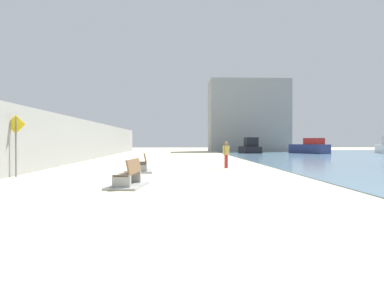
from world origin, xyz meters
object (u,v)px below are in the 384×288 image
Objects in this scene: person_walking at (226,153)px; boat_distant at (310,147)px; bench_near at (128,180)px; pedestrian_sign at (16,138)px; boat_far_right at (250,147)px; bench_far at (141,167)px.

boat_distant reaches higher than person_walking.
bench_near is 0.81× the size of pedestrian_sign.
bench_near is at bearing -108.51° from boat_far_right.
boat_distant is at bearing 54.05° from bench_far.
bench_far is at bearing 24.08° from pedestrian_sign.
bench_far is 0.47× the size of boat_far_right.
person_walking is 0.57× the size of pedestrian_sign.
boat_far_right reaches higher than bench_far.
pedestrian_sign is at bearing -130.46° from boat_distant.
boat_distant is 7.47m from boat_far_right.
boat_distant is 1.99× the size of pedestrian_sign.
bench_near is at bearing -88.45° from bench_far.
bench_far is at bearing -153.67° from person_walking.
boat_distant is at bearing 49.54° from pedestrian_sign.
pedestrian_sign is (-23.95, -28.08, 0.94)m from boat_distant.
boat_distant is 36.92m from pedestrian_sign.
boat_distant is 1.18× the size of boat_far_right.
boat_far_right reaches higher than bench_near.
boat_distant is at bearing 59.76° from bench_near.
pedestrian_sign is at bearing -155.92° from bench_far.
bench_near is 1.41× the size of person_walking.
person_walking reaches higher than bench_far.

